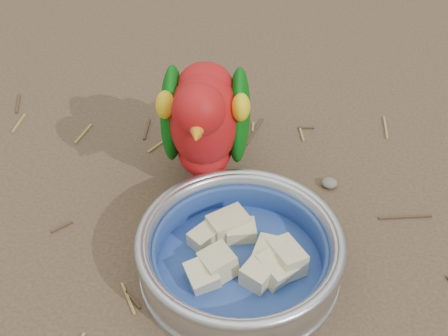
# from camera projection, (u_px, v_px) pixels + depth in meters

# --- Properties ---
(ground) EXTENTS (60.00, 60.00, 0.00)m
(ground) POSITION_uv_depth(u_px,v_px,m) (260.00, 263.00, 0.74)
(ground) COLOR brown
(food_bowl) EXTENTS (0.23, 0.23, 0.02)m
(food_bowl) POSITION_uv_depth(u_px,v_px,m) (239.00, 268.00, 0.72)
(food_bowl) COLOR #B2B2BA
(food_bowl) RESTS_ON ground
(bowl_wall) EXTENTS (0.23, 0.23, 0.04)m
(bowl_wall) POSITION_uv_depth(u_px,v_px,m) (240.00, 251.00, 0.70)
(bowl_wall) COLOR #B2B2BA
(bowl_wall) RESTS_ON food_bowl
(fruit_wedges) EXTENTS (0.14, 0.14, 0.03)m
(fruit_wedges) POSITION_uv_depth(u_px,v_px,m) (240.00, 255.00, 0.70)
(fruit_wedges) COLOR beige
(fruit_wedges) RESTS_ON food_bowl
(lory_parrot) EXTENTS (0.14, 0.25, 0.19)m
(lory_parrot) POSITION_uv_depth(u_px,v_px,m) (205.00, 130.00, 0.77)
(lory_parrot) COLOR #AB1012
(lory_parrot) RESTS_ON ground
(ground_debris) EXTENTS (0.90, 0.80, 0.01)m
(ground_debris) POSITION_uv_depth(u_px,v_px,m) (302.00, 226.00, 0.78)
(ground_debris) COLOR olive
(ground_debris) RESTS_ON ground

